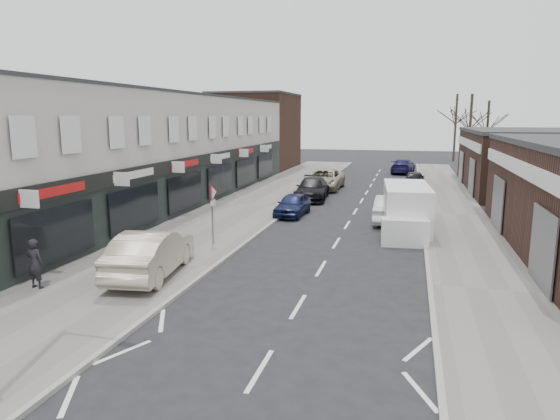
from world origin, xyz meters
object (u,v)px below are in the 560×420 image
Objects in this scene: warning_sign at (213,198)px; parked_car_left_b at (312,189)px; parked_car_right_a at (391,209)px; parked_car_left_c at (324,179)px; pedestrian at (35,263)px; sedan_on_pavement at (151,253)px; parked_car_right_b at (414,179)px; white_van at (406,210)px; parked_car_left_a at (293,205)px; parked_car_right_c at (403,166)px.

warning_sign reaches higher than parked_car_left_b.
parked_car_left_c is at bearing -62.30° from parked_car_right_a.
parked_car_right_a is (10.81, 14.18, -0.21)m from pedestrian.
sedan_on_pavement is 18.50m from parked_car_left_b.
pedestrian reaches higher than parked_car_right_b.
sedan_on_pavement is at bearing -139.63° from pedestrian.
white_van reaches higher than parked_car_right_b.
parked_car_right_a is 14.86m from parked_car_right_b.
sedan_on_pavement is at bearing -101.15° from parked_car_left_b.
parked_car_left_a is 0.97× the size of parked_car_right_b.
parked_car_left_b is (2.24, 18.37, -0.19)m from sedan_on_pavement.
warning_sign is 9.67m from white_van.
parked_car_right_a is at bearing 104.96° from white_van.
white_van is 1.37× the size of parked_car_right_a.
white_van is 1.08× the size of parked_car_left_c.
warning_sign is 8.12m from parked_car_left_a.
pedestrian reaches higher than parked_car_left_c.
sedan_on_pavement is 0.98× the size of parked_car_right_c.
warning_sign is at bearing 46.51° from parked_car_right_a.
parked_car_left_b is 1.14× the size of parked_car_right_a.
white_van is 16.64m from pedestrian.
warning_sign is 13.90m from parked_car_left_b.
parked_car_left_b is at bearing -104.93° from sedan_on_pavement.
sedan_on_pavement reaches higher than parked_car_right_b.
sedan_on_pavement is 1.31× the size of parked_car_left_a.
sedan_on_pavement is (-0.48, -4.66, -1.27)m from warning_sign.
parked_car_left_a is 0.75× the size of parked_car_right_c.
parked_car_right_a is (-0.81, 2.27, -0.37)m from white_van.
white_van reaches higher than parked_car_left_b.
white_van is 17.09m from parked_car_right_b.
warning_sign is 4.85m from sedan_on_pavement.
parked_car_left_b is at bearing -100.26° from pedestrian.
parked_car_left_c is (5.21, 25.63, -0.16)m from pedestrian.
parked_car_left_c is 14.62m from parked_car_right_c.
parked_car_right_c is at bearing 86.63° from white_van.
parked_car_right_a is at bearing 95.01° from parked_car_right_c.
parked_car_right_c is at bearing -101.82° from pedestrian.
parked_car_left_b is at bearing -89.32° from parked_car_left_c.
parked_car_right_a is (7.36, 7.33, -1.46)m from warning_sign.
parked_car_left_b is at bearing -47.09° from parked_car_right_a.
white_van is at bearing -20.04° from parked_car_left_a.
parked_car_right_b is 10.11m from parked_car_right_c.
parked_car_left_a is 15.94m from parked_car_right_b.
parked_car_left_c is at bearing 72.05° from parked_car_right_c.
white_van is 15.15m from parked_car_left_c.
white_van is 1.24× the size of sedan_on_pavement.
parked_car_right_a is at bearing -52.92° from parked_car_left_b.
white_van is 6.97m from parked_car_left_a.
parked_car_left_b is (-6.41, 8.65, -0.36)m from white_van.
parked_car_right_a is at bearing 88.97° from parked_car_right_b.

